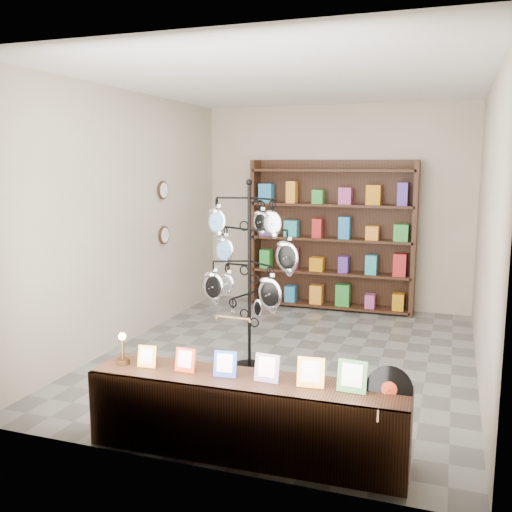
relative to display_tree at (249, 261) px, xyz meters
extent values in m
plane|color=slate|center=(0.28, 0.52, -1.15)|extent=(5.00, 5.00, 0.00)
plane|color=#B9AD95|center=(0.28, 3.02, 0.35)|extent=(4.00, 0.00, 4.00)
plane|color=#B9AD95|center=(0.28, -1.98, 0.35)|extent=(4.00, 0.00, 4.00)
plane|color=#B9AD95|center=(-1.72, 0.52, 0.35)|extent=(0.00, 5.00, 5.00)
plane|color=#B9AD95|center=(2.28, 0.52, 0.35)|extent=(0.00, 5.00, 5.00)
plane|color=white|center=(0.28, 0.52, 1.85)|extent=(5.00, 5.00, 0.00)
cylinder|color=black|center=(0.00, 0.00, -1.14)|extent=(0.45, 0.45, 0.03)
cylinder|color=black|center=(0.00, 0.00, -0.18)|extent=(0.04, 0.04, 1.95)
sphere|color=black|center=(0.00, 0.00, 0.81)|extent=(0.06, 0.06, 0.06)
ellipsoid|color=silver|center=(0.02, 0.20, -0.54)|extent=(0.11, 0.05, 0.20)
cube|color=#AB7847|center=(-0.08, -0.27, -0.53)|extent=(0.37, 0.03, 0.04)
cube|color=black|center=(0.58, -1.68, -0.86)|extent=(2.39, 0.54, 0.58)
cube|color=orange|center=(-0.23, -1.70, -0.48)|extent=(0.15, 0.06, 0.17)
cube|color=red|center=(0.10, -1.70, -0.48)|extent=(0.16, 0.06, 0.18)
cube|color=#263FA5|center=(0.42, -1.69, -0.47)|extent=(0.17, 0.06, 0.19)
cube|color=#E54C33|center=(0.75, -1.68, -0.47)|extent=(0.19, 0.06, 0.20)
cube|color=orange|center=(1.07, -1.67, -0.46)|extent=(0.20, 0.07, 0.22)
cube|color=#337233|center=(1.36, -1.67, -0.46)|extent=(0.21, 0.07, 0.23)
cylinder|color=black|center=(1.61, -1.61, -0.54)|extent=(0.33, 0.08, 0.32)
cylinder|color=red|center=(1.61, -1.61, -0.54)|extent=(0.11, 0.03, 0.11)
cylinder|color=#402712|center=(-0.44, -1.71, -0.55)|extent=(0.11, 0.11, 0.04)
cylinder|color=#402712|center=(-0.44, -1.71, -0.45)|extent=(0.02, 0.02, 0.15)
sphere|color=#FFBF59|center=(-0.44, -1.71, -0.34)|extent=(0.06, 0.06, 0.06)
cube|color=black|center=(0.28, 2.96, -0.05)|extent=(2.40, 0.04, 2.20)
cube|color=black|center=(-0.90, 2.80, -0.05)|extent=(0.06, 0.36, 2.20)
cube|color=black|center=(1.46, 2.80, -0.05)|extent=(0.06, 0.36, 2.20)
cube|color=black|center=(0.28, 2.80, -1.10)|extent=(2.36, 0.36, 0.04)
cube|color=black|center=(0.28, 2.80, -0.60)|extent=(2.36, 0.36, 0.03)
cube|color=black|center=(0.28, 2.80, -0.10)|extent=(2.36, 0.36, 0.04)
cube|color=black|center=(0.28, 2.80, 0.40)|extent=(2.36, 0.36, 0.04)
cube|color=black|center=(0.28, 2.80, 0.90)|extent=(2.36, 0.36, 0.04)
cylinder|color=black|center=(-1.69, 1.32, 0.65)|extent=(0.03, 0.24, 0.24)
cylinder|color=black|center=(-1.69, 1.32, 0.05)|extent=(0.03, 0.24, 0.24)
camera|label=1|loc=(1.97, -5.43, 1.00)|focal=40.00mm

